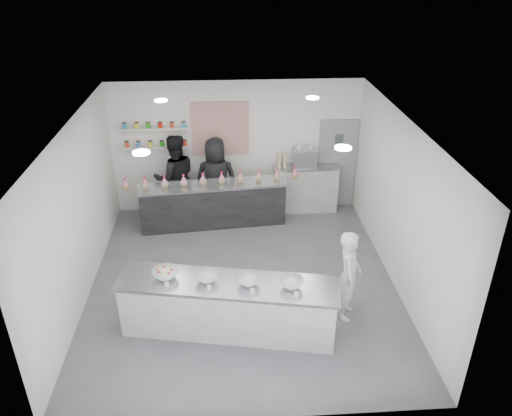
{
  "coord_description": "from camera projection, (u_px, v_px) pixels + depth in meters",
  "views": [
    {
      "loc": [
        -0.25,
        -7.48,
        5.49
      ],
      "look_at": [
        0.27,
        0.4,
        1.33
      ],
      "focal_mm": 35.0,
      "sensor_mm": 36.0,
      "label": 1
    }
  ],
  "objects": [
    {
      "name": "back_bar",
      "position": [
        213.0,
        205.0,
        10.86
      ],
      "size": [
        3.19,
        0.88,
        0.98
      ],
      "primitive_type": "cube",
      "rotation": [
        0.0,
        0.0,
        0.1
      ],
      "color": "black",
      "rests_on": "floor"
    },
    {
      "name": "left_wall",
      "position": [
        77.0,
        216.0,
        8.32
      ],
      "size": [
        0.0,
        6.0,
        6.0
      ],
      "primitive_type": "plane",
      "rotation": [
        1.57,
        0.0,
        1.57
      ],
      "color": "white",
      "rests_on": "floor"
    },
    {
      "name": "downlight_0",
      "position": [
        141.0,
        153.0,
        6.82
      ],
      "size": [
        0.24,
        0.24,
        0.02
      ],
      "primitive_type": "cylinder",
      "color": "white",
      "rests_on": "ceiling"
    },
    {
      "name": "jar_shelf_lower",
      "position": [
        157.0,
        147.0,
        10.89
      ],
      "size": [
        1.45,
        0.22,
        0.04
      ],
      "primitive_type": "cube",
      "color": "silver",
      "rests_on": "back_wall"
    },
    {
      "name": "jar_shelf_upper",
      "position": [
        155.0,
        128.0,
        10.69
      ],
      "size": [
        1.45,
        0.22,
        0.04
      ],
      "primitive_type": "cube",
      "color": "silver",
      "rests_on": "back_wall"
    },
    {
      "name": "sneeze_guard",
      "position": [
        213.0,
        184.0,
        10.33
      ],
      "size": [
        3.09,
        0.32,
        0.27
      ],
      "primitive_type": "cube",
      "rotation": [
        0.0,
        0.0,
        0.1
      ],
      "color": "white",
      "rests_on": "back_bar"
    },
    {
      "name": "cookie_bags",
      "position": [
        212.0,
        179.0,
        10.57
      ],
      "size": [
        3.76,
        0.52,
        0.28
      ],
      "primitive_type": null,
      "rotation": [
        0.0,
        0.0,
        0.1
      ],
      "color": "#D96F8C",
      "rests_on": "back_bar"
    },
    {
      "name": "floor",
      "position": [
        243.0,
        282.0,
        9.18
      ],
      "size": [
        6.0,
        6.0,
        0.0
      ],
      "primitive_type": "plane",
      "color": "#515156",
      "rests_on": "ground"
    },
    {
      "name": "cup_stacks",
      "position": [
        282.0,
        161.0,
        11.11
      ],
      "size": [
        0.24,
        0.24,
        0.31
      ],
      "primitive_type": null,
      "color": "beige",
      "rests_on": "espresso_ledge"
    },
    {
      "name": "preserve_jars",
      "position": [
        155.0,
        135.0,
        10.74
      ],
      "size": [
        1.45,
        0.1,
        0.56
      ],
      "primitive_type": null,
      "color": "#C33D1D",
      "rests_on": "jar_shelf_lower"
    },
    {
      "name": "pattern_panel",
      "position": [
        220.0,
        129.0,
        10.87
      ],
      "size": [
        1.25,
        0.03,
        1.2
      ],
      "primitive_type": "cube",
      "color": "#A12D29",
      "rests_on": "back_wall"
    },
    {
      "name": "downlight_1",
      "position": [
        343.0,
        148.0,
        6.98
      ],
      "size": [
        0.24,
        0.24,
        0.02
      ],
      "primitive_type": "cylinder",
      "color": "white",
      "rests_on": "ceiling"
    },
    {
      "name": "woman_prep",
      "position": [
        349.0,
        275.0,
        8.01
      ],
      "size": [
        0.51,
        0.65,
        1.58
      ],
      "primitive_type": "imported",
      "rotation": [
        0.0,
        0.0,
        1.32
      ],
      "color": "silver",
      "rests_on": "floor"
    },
    {
      "name": "right_wall",
      "position": [
        400.0,
        206.0,
        8.63
      ],
      "size": [
        0.0,
        6.0,
        6.0
      ],
      "primitive_type": "plane",
      "rotation": [
        1.57,
        0.0,
        -1.57
      ],
      "color": "white",
      "rests_on": "floor"
    },
    {
      "name": "back_door",
      "position": [
        337.0,
        164.0,
        11.44
      ],
      "size": [
        0.88,
        0.04,
        2.1
      ],
      "primitive_type": "cube",
      "color": "gray",
      "rests_on": "floor"
    },
    {
      "name": "espresso_machine",
      "position": [
        304.0,
        158.0,
        11.11
      ],
      "size": [
        0.52,
        0.36,
        0.4
      ],
      "primitive_type": "cube",
      "color": "#93969E",
      "rests_on": "espresso_ledge"
    },
    {
      "name": "prep_bowls",
      "position": [
        228.0,
        279.0,
        7.58
      ],
      "size": [
        2.35,
        0.88,
        0.14
      ],
      "primitive_type": null,
      "rotation": [
        0.0,
        0.0,
        -0.19
      ],
      "color": "white",
      "rests_on": "prep_counter"
    },
    {
      "name": "ceiling",
      "position": [
        241.0,
        126.0,
        7.78
      ],
      "size": [
        6.0,
        6.0,
        0.0
      ],
      "primitive_type": "plane",
      "rotation": [
        3.14,
        0.0,
        0.0
      ],
      "color": "white",
      "rests_on": "floor"
    },
    {
      "name": "back_wall",
      "position": [
        236.0,
        147.0,
        11.12
      ],
      "size": [
        5.5,
        0.0,
        5.5
      ],
      "primitive_type": "plane",
      "rotation": [
        1.57,
        0.0,
        0.0
      ],
      "color": "white",
      "rests_on": "floor"
    },
    {
      "name": "staff_left",
      "position": [
        175.0,
        178.0,
        10.93
      ],
      "size": [
        1.1,
        0.95,
        1.96
      ],
      "primitive_type": "imported",
      "rotation": [
        0.0,
        0.0,
        3.38
      ],
      "color": "black",
      "rests_on": "floor"
    },
    {
      "name": "label_cards",
      "position": [
        235.0,
        301.0,
        7.17
      ],
      "size": [
        2.01,
        0.04,
        0.07
      ],
      "primitive_type": null,
      "color": "white",
      "rests_on": "prep_counter"
    },
    {
      "name": "downlight_2",
      "position": [
        161.0,
        100.0,
        9.12
      ],
      "size": [
        0.24,
        0.24,
        0.02
      ],
      "primitive_type": "cylinder",
      "color": "white",
      "rests_on": "ceiling"
    },
    {
      "name": "downlight_3",
      "position": [
        312.0,
        98.0,
        9.28
      ],
      "size": [
        0.24,
        0.24,
        0.02
      ],
      "primitive_type": "cylinder",
      "color": "white",
      "rests_on": "ceiling"
    },
    {
      "name": "prep_counter",
      "position": [
        228.0,
        307.0,
        7.83
      ],
      "size": [
        3.5,
        1.4,
        0.93
      ],
      "primitive_type": "cube",
      "rotation": [
        0.0,
        0.0,
        -0.19
      ],
      "color": "#9E9F9A",
      "rests_on": "floor"
    },
    {
      "name": "espresso_ledge",
      "position": [
        305.0,
        188.0,
        11.46
      ],
      "size": [
        1.47,
        0.47,
        1.09
      ],
      "primitive_type": "cube",
      "color": "#9E9F9A",
      "rests_on": "floor"
    },
    {
      "name": "staff_right",
      "position": [
        216.0,
        180.0,
        10.91
      ],
      "size": [
        0.94,
        0.63,
        1.9
      ],
      "primitive_type": "imported",
      "rotation": [
        0.0,
        0.0,
        3.12
      ],
      "color": "black",
      "rests_on": "floor"
    }
  ]
}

